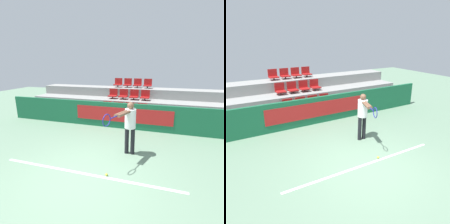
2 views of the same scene
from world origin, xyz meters
TOP-DOWN VIEW (x-y plane):
  - ground_plane at (0.00, 0.00)m, footprint 30.00×30.00m
  - court_baseline at (0.00, 0.16)m, footprint 4.97×0.08m
  - barrier_wall at (0.00, 3.74)m, footprint 11.25×0.14m
  - bleacher_tier_front at (0.00, 4.36)m, footprint 10.85×1.07m
  - bleacher_tier_middle at (0.00, 5.43)m, footprint 10.85×1.07m
  - bleacher_tier_back at (0.00, 6.50)m, footprint 10.85×1.07m
  - stadium_chair_0 at (-0.86, 4.49)m, footprint 0.45×0.41m
  - stadium_chair_1 at (-0.29, 4.49)m, footprint 0.45×0.41m
  - stadium_chair_2 at (0.29, 4.49)m, footprint 0.45×0.41m
  - stadium_chair_3 at (0.86, 4.49)m, footprint 0.45×0.41m
  - stadium_chair_4 at (-0.86, 5.56)m, footprint 0.45×0.41m
  - stadium_chair_5 at (-0.29, 5.56)m, footprint 0.45×0.41m
  - stadium_chair_6 at (0.29, 5.56)m, footprint 0.45×0.41m
  - stadium_chair_7 at (0.86, 5.56)m, footprint 0.45×0.41m
  - stadium_chair_8 at (-0.86, 6.63)m, footprint 0.45×0.41m
  - stadium_chair_9 at (-0.29, 6.63)m, footprint 0.45×0.41m
  - stadium_chair_10 at (0.29, 6.63)m, footprint 0.45×0.41m
  - stadium_chair_11 at (0.86, 6.63)m, footprint 0.45×0.41m
  - tennis_player at (0.84, 1.52)m, footprint 0.62×1.45m
  - tennis_ball at (0.53, 0.25)m, footprint 0.07×0.07m

SIDE VIEW (x-z plane):
  - ground_plane at x=0.00m, z-range 0.00..0.00m
  - court_baseline at x=0.00m, z-range 0.00..0.01m
  - tennis_ball at x=0.53m, z-range 0.00..0.07m
  - bleacher_tier_front at x=0.00m, z-range 0.00..0.49m
  - bleacher_tier_middle at x=0.00m, z-range 0.00..0.98m
  - barrier_wall at x=0.00m, z-range 0.00..1.15m
  - stadium_chair_0 at x=-0.86m, z-range 0.45..0.96m
  - stadium_chair_1 at x=-0.29m, z-range 0.45..0.96m
  - stadium_chair_2 at x=0.29m, z-range 0.45..0.96m
  - stadium_chair_3 at x=0.86m, z-range 0.45..0.96m
  - bleacher_tier_back at x=0.00m, z-range 0.00..1.47m
  - tennis_player at x=0.84m, z-range 0.21..1.88m
  - stadium_chair_4 at x=-0.86m, z-range 0.94..1.45m
  - stadium_chair_5 at x=-0.29m, z-range 0.94..1.45m
  - stadium_chair_6 at x=0.29m, z-range 0.94..1.45m
  - stadium_chair_7 at x=0.86m, z-range 0.94..1.45m
  - stadium_chair_8 at x=-0.86m, z-range 1.43..1.94m
  - stadium_chair_9 at x=-0.29m, z-range 1.43..1.94m
  - stadium_chair_10 at x=0.29m, z-range 1.43..1.94m
  - stadium_chair_11 at x=0.86m, z-range 1.43..1.94m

